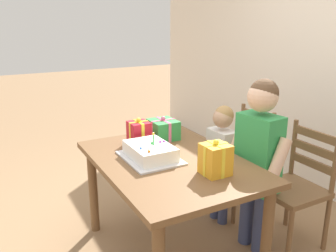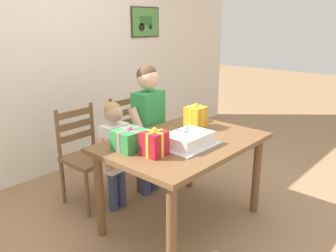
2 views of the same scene
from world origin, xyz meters
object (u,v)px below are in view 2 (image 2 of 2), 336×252
(birthday_cake, at_px, (188,140))
(gift_box_red_large, at_px, (196,117))
(gift_box_beside_cake, at_px, (130,139))
(child_younger, at_px, (115,146))
(child_older, at_px, (149,118))
(chair_left, at_px, (87,156))
(gift_box_corner_small, at_px, (155,144))
(dining_table, at_px, (183,152))
(chair_right, at_px, (135,139))

(birthday_cake, relative_size, gift_box_red_large, 1.93)
(gift_box_beside_cake, xyz_separation_m, child_younger, (0.20, 0.43, -0.21))
(gift_box_beside_cake, distance_m, child_older, 0.76)
(chair_left, height_order, child_older, child_older)
(gift_box_beside_cake, relative_size, gift_box_corner_small, 1.08)
(dining_table, xyz_separation_m, gift_box_red_large, (0.34, 0.13, 0.20))
(gift_box_red_large, xyz_separation_m, chair_right, (-0.03, 0.77, -0.38))
(gift_box_corner_small, xyz_separation_m, child_younger, (0.17, 0.65, -0.23))
(birthday_cake, height_order, chair_right, birthday_cake)
(birthday_cake, relative_size, chair_left, 0.48)
(gift_box_corner_small, height_order, chair_left, gift_box_corner_small)
(birthday_cake, relative_size, child_younger, 0.43)
(gift_box_corner_small, xyz_separation_m, chair_right, (0.69, 0.96, -0.37))
(gift_box_beside_cake, xyz_separation_m, gift_box_corner_small, (0.03, -0.23, 0.01))
(gift_box_corner_small, distance_m, child_younger, 0.71)
(child_older, bearing_deg, gift_box_corner_small, -132.29)
(gift_box_red_large, distance_m, gift_box_beside_cake, 0.76)
(birthday_cake, bearing_deg, gift_box_red_large, 30.35)
(dining_table, height_order, chair_right, chair_right)
(dining_table, bearing_deg, child_older, 70.81)
(birthday_cake, bearing_deg, gift_box_corner_small, 169.76)
(chair_left, xyz_separation_m, chair_right, (0.62, 0.00, 0.00))
(gift_box_red_large, xyz_separation_m, chair_left, (-0.65, 0.77, -0.38))
(gift_box_red_large, bearing_deg, chair_left, 129.85)
(chair_right, bearing_deg, birthday_cake, -110.67)
(gift_box_red_large, height_order, gift_box_corner_small, gift_box_red_large)
(birthday_cake, height_order, gift_box_red_large, gift_box_red_large)
(birthday_cake, distance_m, child_older, 0.76)
(gift_box_beside_cake, height_order, chair_left, gift_box_beside_cake)
(gift_box_red_large, bearing_deg, child_younger, 139.83)
(gift_box_red_large, bearing_deg, gift_box_corner_small, -165.51)
(child_younger, bearing_deg, chair_right, 30.45)
(gift_box_beside_cake, height_order, child_older, child_older)
(birthday_cake, distance_m, child_younger, 0.75)
(gift_box_corner_small, bearing_deg, child_older, 47.71)
(chair_left, distance_m, child_younger, 0.35)
(birthday_cake, relative_size, child_older, 0.34)
(dining_table, xyz_separation_m, child_younger, (-0.22, 0.60, -0.03))
(gift_box_beside_cake, bearing_deg, birthday_cake, -39.44)
(birthday_cake, height_order, child_older, child_older)
(dining_table, xyz_separation_m, birthday_cake, (-0.08, -0.11, 0.15))
(gift_box_red_large, relative_size, child_younger, 0.22)
(dining_table, xyz_separation_m, gift_box_corner_small, (-0.39, -0.05, 0.19))
(chair_right, distance_m, child_younger, 0.62)
(birthday_cake, bearing_deg, chair_right, 69.33)
(dining_table, distance_m, gift_box_beside_cake, 0.49)
(dining_table, height_order, gift_box_corner_small, gift_box_corner_small)
(chair_right, xyz_separation_m, child_younger, (-0.52, -0.31, 0.15))
(dining_table, bearing_deg, gift_box_corner_small, -172.30)
(gift_box_corner_small, bearing_deg, child_younger, 75.44)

